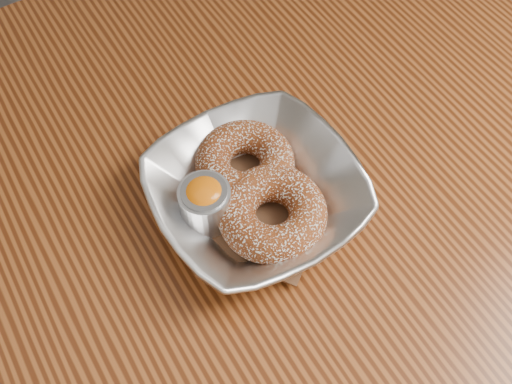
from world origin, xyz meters
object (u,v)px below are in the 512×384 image
donut_front (272,213)px  ramekin (205,203)px  serving_bowl (256,194)px  donut_back (245,162)px  table (189,248)px

donut_front → ramekin: bearing=142.1°
serving_bowl → ramekin: (-0.05, 0.01, 0.01)m
donut_back → ramekin: bearing=-156.3°
table → ramekin: size_ratio=21.11×
serving_bowl → ramekin: bearing=167.5°
table → donut_back: 0.15m
donut_back → donut_front: (-0.01, -0.07, 0.00)m
donut_front → ramekin: ramekin is taller
table → ramekin: 0.14m
table → donut_back: (0.08, -0.00, 0.13)m
table → ramekin: (0.02, -0.03, 0.14)m
serving_bowl → ramekin: size_ratio=3.72×
table → serving_bowl: 0.15m
donut_front → donut_back: bearing=82.7°
table → donut_front: (0.07, -0.07, 0.13)m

